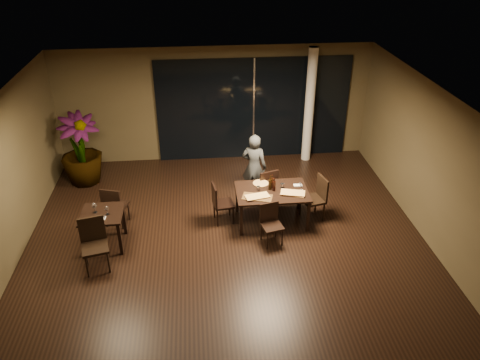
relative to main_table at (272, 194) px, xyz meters
name	(u,v)px	position (x,y,z in m)	size (l,w,h in m)	color
ground	(228,246)	(-1.00, -0.80, -0.68)	(8.00, 8.00, 0.00)	black
wall_back	(215,104)	(-1.00, 3.25, 0.82)	(8.00, 0.10, 3.00)	#483E26
wall_right	(438,170)	(3.05, -0.80, 0.82)	(0.10, 8.00, 3.00)	#483E26
ceiling	(225,102)	(-1.00, -0.80, 2.34)	(8.00, 8.00, 0.04)	white
window_panel	(254,109)	(0.00, 3.16, 0.67)	(5.00, 0.06, 2.70)	black
column	(309,106)	(1.40, 2.85, 0.82)	(0.24, 0.24, 3.00)	silver
main_table	(272,194)	(0.00, 0.00, 0.00)	(1.50, 1.00, 0.75)	black
side_table	(103,219)	(-3.40, -0.50, -0.05)	(0.80, 0.80, 0.75)	black
chair_main_far	(267,186)	(-0.02, 0.60, -0.15)	(0.55, 0.55, 0.94)	black
chair_main_near	(271,221)	(-0.13, -0.69, -0.21)	(0.47, 0.47, 0.84)	black
chair_main_left	(220,201)	(-1.09, 0.09, -0.18)	(0.47, 0.47, 0.90)	black
chair_main_right	(317,196)	(0.98, 0.05, -0.13)	(0.54, 0.54, 0.97)	black
chair_side_far	(114,205)	(-3.28, 0.16, -0.16)	(0.54, 0.54, 0.93)	black
chair_side_near	(94,241)	(-3.47, -1.13, -0.11)	(0.56, 0.56, 1.01)	black
diner	(254,167)	(-0.24, 1.03, 0.11)	(0.53, 0.36, 1.58)	#313436
potted_plant	(81,150)	(-4.28, 2.15, 0.20)	(0.95, 0.95, 1.75)	#224717
pizza_board_left	(257,197)	(-0.34, -0.23, 0.08)	(0.60, 0.30, 0.01)	#483117
pizza_board_right	(293,194)	(0.40, -0.16, 0.08)	(0.50, 0.25, 0.01)	#4B3018
oblong_pizza_left	(257,196)	(-0.34, -0.23, 0.10)	(0.47, 0.21, 0.02)	maroon
oblong_pizza_right	(293,193)	(0.40, -0.16, 0.10)	(0.48, 0.23, 0.02)	maroon
round_pizza	(261,183)	(-0.19, 0.32, 0.08)	(0.32, 0.32, 0.01)	#C04215
bottle_a	(270,183)	(-0.03, 0.07, 0.24)	(0.07, 0.07, 0.32)	black
bottle_b	(274,184)	(0.04, 0.01, 0.22)	(0.06, 0.06, 0.29)	black
bottle_c	(272,181)	(0.02, 0.14, 0.23)	(0.07, 0.07, 0.30)	black
tumbler_left	(258,188)	(-0.28, 0.07, 0.12)	(0.07, 0.07, 0.09)	white
tumbler_right	(282,186)	(0.23, 0.11, 0.12)	(0.08, 0.08, 0.10)	white
napkin_near	(299,191)	(0.56, -0.09, 0.08)	(0.18, 0.10, 0.01)	white
napkin_far	(298,185)	(0.58, 0.17, 0.08)	(0.18, 0.10, 0.01)	white
wine_glass_a	(95,208)	(-3.52, -0.46, 0.17)	(0.09, 0.09, 0.20)	white
wine_glass_b	(107,211)	(-3.28, -0.55, 0.16)	(0.08, 0.08, 0.17)	white
side_napkin	(101,218)	(-3.38, -0.69, 0.08)	(0.18, 0.11, 0.01)	white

